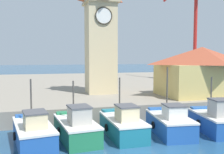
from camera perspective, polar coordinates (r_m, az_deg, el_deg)
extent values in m
cube|color=gray|center=(40.14, -6.80, -2.05)|extent=(120.00, 40.00, 1.33)
cube|color=#2356A8|center=(16.66, -16.75, -12.02)|extent=(2.78, 5.20, 1.15)
cube|color=#2356A8|center=(18.63, -17.73, -8.08)|extent=(1.73, 0.88, 0.24)
cube|color=silver|center=(16.50, -16.80, -9.94)|extent=(2.85, 5.27, 0.12)
cube|color=beige|center=(15.55, -16.41, -8.99)|extent=(1.41, 1.66, 0.85)
cube|color=#4C4C51|center=(15.45, -16.45, -7.32)|extent=(1.50, 1.76, 0.08)
cylinder|color=#4C4742|center=(16.82, -17.19, -4.89)|extent=(0.10, 0.10, 2.63)
torus|color=black|center=(16.80, -20.50, -11.98)|extent=(0.21, 0.53, 0.52)
cube|color=#237A4C|center=(17.14, -7.84, -11.46)|extent=(2.59, 5.07, 1.11)
cube|color=#237A4C|center=(19.03, -9.48, -7.76)|extent=(1.75, 0.81, 0.24)
cube|color=silver|center=(16.99, -7.87, -9.49)|extent=(2.66, 5.14, 0.12)
cube|color=#B2ADA3|center=(16.06, -7.14, -8.27)|extent=(1.37, 1.60, 0.99)
cube|color=#4C4C51|center=(15.95, -7.16, -6.39)|extent=(1.46, 1.69, 0.08)
cylinder|color=#4C4742|center=(17.30, -8.40, -4.87)|extent=(0.10, 0.10, 2.46)
torus|color=black|center=(17.16, -11.58, -11.50)|extent=(0.19, 0.53, 0.52)
cube|color=#196B7F|center=(17.69, 2.27, -10.90)|extent=(2.09, 4.89, 1.12)
cube|color=#196B7F|center=(19.54, 0.24, -7.36)|extent=(1.66, 0.65, 0.24)
cube|color=silver|center=(17.54, 2.27, -8.99)|extent=(2.15, 4.95, 0.12)
cube|color=beige|center=(16.65, 3.21, -7.94)|extent=(1.21, 1.49, 0.89)
cube|color=#4C4C51|center=(16.55, 3.22, -6.29)|extent=(1.29, 1.57, 0.08)
cylinder|color=#4C4742|center=(17.84, 1.67, -4.29)|extent=(0.10, 0.10, 2.61)
torus|color=black|center=(17.62, -1.28, -10.96)|extent=(0.14, 0.52, 0.52)
cube|color=#2356A8|center=(18.52, 12.40, -10.24)|extent=(2.50, 4.77, 1.16)
cube|color=#2356A8|center=(20.23, 10.38, -6.91)|extent=(1.77, 0.78, 0.24)
cube|color=silver|center=(18.37, 12.43, -8.34)|extent=(2.56, 4.83, 0.12)
cube|color=silver|center=(17.54, 13.39, -7.42)|extent=(1.35, 1.49, 0.81)
cube|color=#4C4C51|center=(17.45, 13.42, -5.99)|extent=(1.44, 1.58, 0.08)
cylinder|color=#4C4742|center=(18.60, 11.90, -2.92)|extent=(0.10, 0.10, 3.24)
torus|color=black|center=(18.38, 8.91, -10.30)|extent=(0.17, 0.53, 0.52)
cube|color=#2356A8|center=(19.86, 21.34, -9.42)|extent=(2.53, 4.50, 1.16)
cube|color=#2356A8|center=(21.35, 18.98, -6.46)|extent=(1.75, 0.81, 0.24)
cube|color=silver|center=(19.72, 21.39, -7.64)|extent=(2.59, 4.57, 0.12)
cube|color=#B2ADA3|center=(18.97, 22.52, -6.30)|extent=(1.35, 1.43, 1.09)
cube|color=#4C4C51|center=(18.87, 22.58, -4.56)|extent=(1.44, 1.52, 0.08)
cylinder|color=#4C4742|center=(19.96, 20.78, -3.58)|extent=(0.10, 0.10, 2.55)
torus|color=black|center=(19.57, 18.23, -9.54)|extent=(0.19, 0.53, 0.52)
cube|color=beige|center=(28.12, -2.50, 6.10)|extent=(2.98, 2.98, 9.40)
cube|color=tan|center=(28.67, -2.54, 15.84)|extent=(3.48, 3.48, 0.30)
cylinder|color=white|center=(26.90, -1.83, 13.19)|extent=(1.64, 0.12, 1.64)
torus|color=#332D23|center=(26.86, -1.81, 13.21)|extent=(1.76, 0.12, 1.76)
cube|color=tan|center=(27.91, 18.88, -0.58)|extent=(8.04, 5.52, 3.12)
pyramid|color=#A3472D|center=(27.81, 19.01, 4.42)|extent=(8.44, 5.92, 1.74)
cube|color=maroon|center=(44.97, 17.45, 0.10)|extent=(2.00, 2.00, 1.20)
cylinder|color=red|center=(45.12, 17.71, 10.69)|extent=(0.56, 0.56, 15.43)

